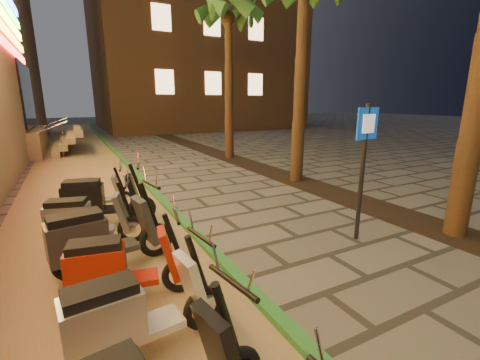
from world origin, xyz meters
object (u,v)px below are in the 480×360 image
scooter_7 (118,267)px  scooter_9 (84,220)px  scooter_8 (98,238)px  scooter_11 (91,194)px  pedestrian_sign (364,154)px  scooter_6 (131,314)px  scooter_10 (98,200)px

scooter_7 → scooter_9: (-0.30, 2.00, 0.01)m
scooter_8 → scooter_11: (0.08, 3.06, -0.11)m
pedestrian_sign → scooter_11: 5.96m
pedestrian_sign → scooter_11: pedestrian_sign is taller
scooter_7 → scooter_8: 0.93m
pedestrian_sign → scooter_9: 5.08m
scooter_11 → scooter_6: bearing=-78.4°
scooter_8 → scooter_10: bearing=76.1°
scooter_7 → scooter_9: size_ratio=0.99×
scooter_10 → scooter_8: bearing=-82.3°
pedestrian_sign → scooter_7: pedestrian_sign is taller
scooter_6 → scooter_10: scooter_10 is taller
scooter_6 → pedestrian_sign: bearing=7.4°
scooter_6 → scooter_10: (0.03, 4.07, 0.04)m
scooter_7 → scooter_6: bearing=-80.4°
pedestrian_sign → scooter_11: (-4.30, 3.97, -1.17)m
pedestrian_sign → scooter_6: bearing=-172.3°
pedestrian_sign → scooter_10: (-4.22, 3.01, -1.06)m
scooter_9 → scooter_6: bearing=-69.4°
scooter_7 → scooter_10: bearing=100.3°
pedestrian_sign → scooter_10: pedestrian_sign is taller
scooter_8 → scooter_7: bearing=-90.2°
scooter_11 → scooter_8: bearing=-80.5°
scooter_9 → scooter_11: 1.98m
scooter_7 → scooter_11: (-0.07, 3.97, -0.04)m
scooter_9 → scooter_11: bearing=98.6°
scooter_6 → scooter_11: 5.03m
scooter_7 → scooter_8: size_ratio=0.88×
pedestrian_sign → scooter_6: (-4.25, -1.06, -1.11)m
scooter_6 → scooter_9: (-0.28, 3.06, -0.01)m
scooter_9 → scooter_7: bearing=-66.1°
scooter_9 → scooter_11: size_ratio=1.11×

